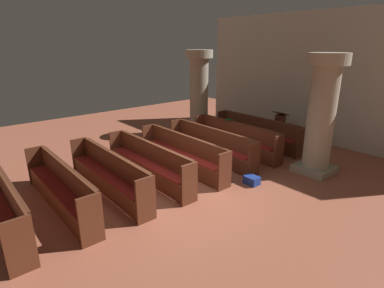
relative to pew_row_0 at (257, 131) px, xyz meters
The scene contains 15 objects.
ground_plane 4.17m from the pew_row_0, 76.66° to the right, with size 19.20×19.20×0.00m, color #AD5B42.
back_wall 2.86m from the pew_row_0, 65.09° to the left, with size 10.00×0.16×4.50m, color beige.
pew_row_0 is the anchor object (origin of this frame).
pew_row_1 1.12m from the pew_row_0, 90.00° to the right, with size 3.42×0.46×0.96m.
pew_row_2 2.23m from the pew_row_0, 90.00° to the right, with size 3.42×0.47×0.96m.
pew_row_3 3.35m from the pew_row_0, 90.00° to the right, with size 3.42×0.46×0.96m.
pew_row_4 4.46m from the pew_row_0, 90.00° to the right, with size 3.42×0.46×0.96m.
pew_row_5 5.58m from the pew_row_0, 90.00° to the right, with size 3.42×0.47×0.96m.
pew_row_6 6.70m from the pew_row_0, 90.00° to the right, with size 3.42×0.46×0.96m.
pew_row_7 7.81m from the pew_row_0, 90.00° to the right, with size 3.42×0.46×0.96m.
pillar_aisle_side 2.89m from the pew_row_0, 14.57° to the right, with size 1.03×1.03×3.20m.
pillar_far_side 2.81m from the pew_row_0, 168.82° to the right, with size 1.03×1.03×3.20m.
lectern 1.11m from the pew_row_0, 81.13° to the left, with size 0.48×0.45×1.08m.
hymn_book 1.15m from the pew_row_0, 117.59° to the right, with size 0.16×0.21×0.03m, color #194723.
kneeler_box_blue 3.29m from the pew_row_0, 53.63° to the right, with size 0.37×0.28×0.21m, color navy.
Camera 1 is at (5.39, -4.35, 3.41)m, focal length 28.56 mm.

